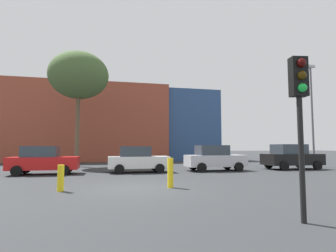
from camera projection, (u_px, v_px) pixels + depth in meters
ground_plane at (136, 188)px, 10.81m from camera, size 200.00×200.00×0.00m
building_backdrop at (92, 125)px, 34.78m from camera, size 31.67×11.33×11.05m
parked_car_1 at (43, 160)px, 16.25m from camera, size 3.95×1.94×1.71m
parked_car_2 at (138, 159)px, 17.51m from camera, size 3.91×1.92×1.70m
parked_car_3 at (214, 158)px, 18.70m from camera, size 4.10×2.01×1.78m
parked_car_4 at (291, 157)px, 20.07m from camera, size 4.28×2.10×1.86m
traffic_light_near_right at (300, 99)px, 6.00m from camera, size 0.39×0.38×3.69m
bare_tree_0 at (79, 76)px, 23.25m from camera, size 5.08×5.08×9.90m
bollard_yellow_0 at (170, 173)px, 10.95m from camera, size 0.24×0.24×1.20m
bollard_yellow_1 at (61, 178)px, 10.03m from camera, size 0.24×0.24×0.98m
street_lamp at (312, 109)px, 22.58m from camera, size 0.80×0.24×8.64m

